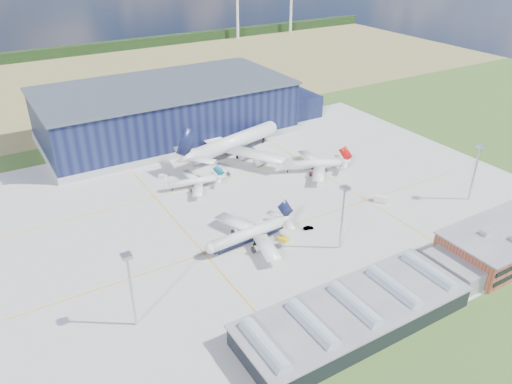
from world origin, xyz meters
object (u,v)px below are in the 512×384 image
at_px(gse_tug_a, 283,239).
at_px(gse_cart_a, 231,173).
at_px(light_mast_west, 130,279).
at_px(gse_van_a, 262,224).
at_px(airliner_regional, 192,179).
at_px(ops_building, 508,240).
at_px(gse_cart_b, 163,176).
at_px(gse_van_c, 479,225).
at_px(gse_tug_b, 265,249).
at_px(light_mast_east, 477,164).
at_px(airliner_red, 312,160).
at_px(car_b, 308,228).
at_px(airliner_widebody, 234,134).
at_px(car_a, 466,237).
at_px(light_mast_center, 343,208).
at_px(airliner_navy, 247,229).
at_px(gse_van_b, 381,199).
at_px(gse_tug_c, 185,160).
at_px(hangar, 172,112).

distance_m(gse_tug_a, gse_cart_a, 55.39).
bearing_deg(light_mast_west, gse_van_a, 24.11).
xyz_separation_m(light_mast_west, airliner_regional, (45.98, 64.67, -11.17)).
height_order(ops_building, gse_cart_b, ops_building).
bearing_deg(gse_van_c, gse_tug_b, 44.97).
relative_size(light_mast_east, airliner_regional, 0.88).
xyz_separation_m(airliner_regional, gse_cart_a, (19.82, 3.01, -3.53)).
bearing_deg(gse_van_c, gse_cart_a, 8.98).
xyz_separation_m(airliner_red, car_b, (-28.94, -37.36, -4.90)).
relative_size(ops_building, airliner_widebody, 0.74).
distance_m(gse_van_a, car_a, 70.48).
xyz_separation_m(gse_cart_a, gse_van_c, (54.44, -83.68, 0.52)).
xyz_separation_m(light_mast_center, car_b, (-1.97, 14.64, -14.83)).
relative_size(gse_tug_a, gse_cart_a, 1.02).
distance_m(light_mast_center, gse_cart_b, 86.68).
xyz_separation_m(gse_cart_a, car_a, (45.29, -85.68, -0.16)).
distance_m(airliner_navy, car_a, 75.34).
height_order(airliner_navy, gse_van_a, airliner_navy).
height_order(airliner_widebody, car_b, airliner_widebody).
distance_m(airliner_regional, gse_tug_b, 53.25).
xyz_separation_m(light_mast_east, gse_van_a, (-80.08, 24.58, -14.33)).
bearing_deg(gse_cart_a, car_a, -51.41).
relative_size(light_mast_west, gse_cart_b, 7.11).
distance_m(light_mast_center, gse_tug_a, 23.94).
height_order(ops_building, gse_van_b, ops_building).
bearing_deg(gse_cart_b, gse_tug_c, -6.06).
distance_m(ops_building, airliner_navy, 84.79).
bearing_deg(airliner_red, gse_van_b, 125.66).
bearing_deg(airliner_navy, gse_cart_a, -116.14).
distance_m(light_mast_center, airliner_red, 59.42).
height_order(hangar, light_mast_center, hangar).
xyz_separation_m(airliner_navy, car_a, (65.96, -36.00, -5.31)).
height_order(hangar, airliner_regional, hangar).
bearing_deg(gse_tug_c, gse_van_c, -40.87).
bearing_deg(gse_tug_b, gse_van_a, 94.14).
height_order(gse_van_c, car_b, gse_van_c).
distance_m(gse_tug_b, gse_van_a, 14.63).
distance_m(airliner_red, gse_cart_a, 35.22).
distance_m(gse_cart_a, gse_tug_c, 25.51).
xyz_separation_m(ops_building, car_b, (-46.97, 44.64, -4.19)).
bearing_deg(airliner_regional, gse_tug_c, -95.39).
height_order(gse_tug_a, gse_tug_b, gse_tug_a).
height_order(light_mast_west, airliner_regional, light_mast_west).
bearing_deg(ops_building, car_a, 108.09).
height_order(hangar, gse_cart_b, hangar).
bearing_deg(car_b, gse_cart_a, 18.22).
xyz_separation_m(gse_tug_b, gse_tug_c, (5.77, 78.68, 0.16)).
xyz_separation_m(light_mast_west, car_b, (68.03, 14.64, -14.83)).
height_order(light_mast_west, airliner_red, light_mast_west).
relative_size(ops_building, gse_tug_a, 13.32).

